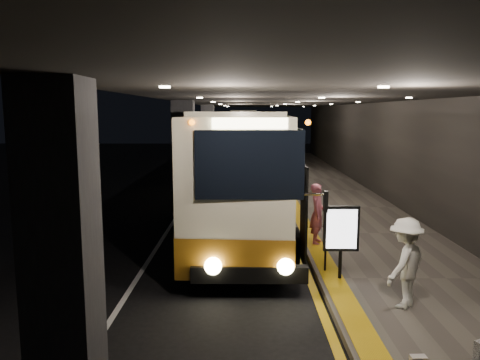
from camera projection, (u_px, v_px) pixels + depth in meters
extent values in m
plane|color=black|center=(218.00, 245.00, 14.05)|extent=(90.00, 90.00, 0.00)
cube|color=silver|center=(181.00, 210.00, 19.01)|extent=(0.12, 50.00, 0.01)
cube|color=gold|center=(283.00, 211.00, 18.98)|extent=(0.18, 50.00, 0.01)
cube|color=#514C44|center=(342.00, 209.00, 18.95)|extent=(4.50, 50.00, 0.15)
cube|color=gold|center=(295.00, 207.00, 18.95)|extent=(0.50, 50.00, 0.01)
cube|color=black|center=(401.00, 137.00, 18.51)|extent=(0.10, 50.00, 6.00)
cube|color=black|center=(62.00, 256.00, 5.83)|extent=(0.80, 0.80, 4.40)
cube|color=black|center=(184.00, 159.00, 17.70)|extent=(0.80, 0.80, 4.40)
cube|color=black|center=(208.00, 140.00, 29.57)|extent=(0.80, 0.80, 4.40)
cube|color=black|center=(288.00, 96.00, 18.31)|extent=(9.00, 50.00, 0.40)
cube|color=beige|center=(247.00, 167.00, 15.73)|extent=(3.18, 12.35, 3.47)
cube|color=#8D5814|center=(247.00, 204.00, 15.91)|extent=(3.20, 12.37, 0.92)
cube|color=black|center=(250.00, 165.00, 9.53)|extent=(2.24, 0.18, 1.43)
cube|color=black|center=(249.00, 274.00, 9.96)|extent=(2.51, 0.38, 0.36)
cylinder|color=black|center=(204.00, 247.00, 12.14)|extent=(0.29, 1.02, 1.02)
cylinder|color=black|center=(293.00, 247.00, 12.12)|extent=(0.29, 1.02, 1.02)
cylinder|color=black|center=(220.00, 193.00, 20.01)|extent=(0.29, 1.02, 1.02)
cylinder|color=black|center=(273.00, 194.00, 19.99)|extent=(0.29, 1.02, 1.02)
sphere|color=#FFEAA5|center=(213.00, 266.00, 9.84)|extent=(0.37, 0.37, 0.37)
sphere|color=#FFEAA5|center=(286.00, 266.00, 9.83)|extent=(0.37, 0.37, 0.37)
cube|color=#FFF2BF|center=(250.00, 123.00, 9.40)|extent=(1.53, 0.13, 0.22)
cube|color=beige|center=(244.00, 143.00, 30.06)|extent=(2.83, 11.54, 3.24)
cube|color=#8D5814|center=(244.00, 161.00, 30.23)|extent=(2.85, 11.56, 0.86)
cube|color=black|center=(244.00, 136.00, 24.26)|extent=(2.10, 0.14, 1.34)
cube|color=black|center=(244.00, 178.00, 24.66)|extent=(2.35, 0.34, 0.33)
cylinder|color=black|center=(226.00, 174.00, 26.70)|extent=(0.27, 0.95, 0.95)
cylinder|color=black|center=(263.00, 174.00, 26.69)|extent=(0.27, 0.95, 0.95)
cylinder|color=black|center=(229.00, 160.00, 34.07)|extent=(0.27, 0.95, 0.95)
cylinder|color=black|center=(259.00, 160.00, 34.05)|extent=(0.27, 0.95, 0.95)
cube|color=beige|center=(244.00, 130.00, 45.57)|extent=(2.78, 12.60, 3.56)
cube|color=#8D5814|center=(244.00, 143.00, 45.76)|extent=(2.80, 12.62, 0.94)
cube|color=black|center=(244.00, 124.00, 39.20)|extent=(2.31, 0.09, 1.47)
cube|color=black|center=(244.00, 152.00, 39.63)|extent=(2.57, 0.28, 0.37)
cylinder|color=black|center=(231.00, 150.00, 41.88)|extent=(0.29, 1.05, 1.05)
cylinder|color=black|center=(257.00, 150.00, 41.86)|extent=(0.29, 1.05, 1.05)
cylinder|color=black|center=(233.00, 144.00, 49.96)|extent=(0.29, 1.05, 1.05)
cylinder|color=black|center=(255.00, 144.00, 49.95)|extent=(0.29, 1.05, 1.05)
imported|color=#C25A6E|center=(317.00, 214.00, 13.66)|extent=(0.59, 0.74, 1.77)
imported|color=silver|center=(405.00, 263.00, 9.16)|extent=(1.20, 1.21, 1.80)
cylinder|color=black|center=(340.00, 265.00, 10.80)|extent=(0.08, 0.08, 0.67)
cube|color=black|center=(341.00, 228.00, 10.67)|extent=(0.81, 0.10, 1.05)
cube|color=white|center=(342.00, 229.00, 10.61)|extent=(0.69, 0.02, 0.91)
cylinder|color=black|center=(326.00, 249.00, 11.29)|extent=(0.05, 0.05, 1.12)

